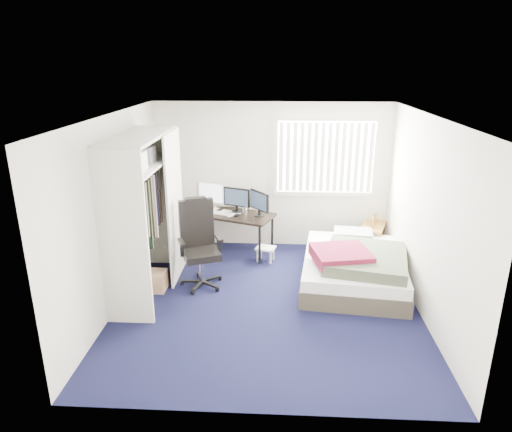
{
  "coord_description": "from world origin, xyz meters",
  "views": [
    {
      "loc": [
        0.15,
        -5.53,
        3.12
      ],
      "look_at": [
        -0.17,
        0.4,
        1.1
      ],
      "focal_mm": 32.0,
      "sensor_mm": 36.0,
      "label": 1
    }
  ],
  "objects_px": {
    "desk": "(232,211)",
    "nightstand": "(373,228)",
    "bed": "(354,266)",
    "office_chair": "(200,252)"
  },
  "relations": [
    {
      "from": "office_chair",
      "to": "desk",
      "type": "bearing_deg",
      "value": 74.08
    },
    {
      "from": "desk",
      "to": "bed",
      "type": "relative_size",
      "value": 0.73
    },
    {
      "from": "desk",
      "to": "bed",
      "type": "bearing_deg",
      "value": -30.49
    },
    {
      "from": "bed",
      "to": "nightstand",
      "type": "bearing_deg",
      "value": 67.99
    },
    {
      "from": "desk",
      "to": "nightstand",
      "type": "distance_m",
      "value": 2.42
    },
    {
      "from": "nightstand",
      "to": "bed",
      "type": "bearing_deg",
      "value": -112.01
    },
    {
      "from": "desk",
      "to": "office_chair",
      "type": "relative_size",
      "value": 1.2
    },
    {
      "from": "desk",
      "to": "nightstand",
      "type": "bearing_deg",
      "value": 2.28
    },
    {
      "from": "nightstand",
      "to": "bed",
      "type": "relative_size",
      "value": 0.38
    },
    {
      "from": "desk",
      "to": "office_chair",
      "type": "distance_m",
      "value": 1.31
    }
  ]
}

